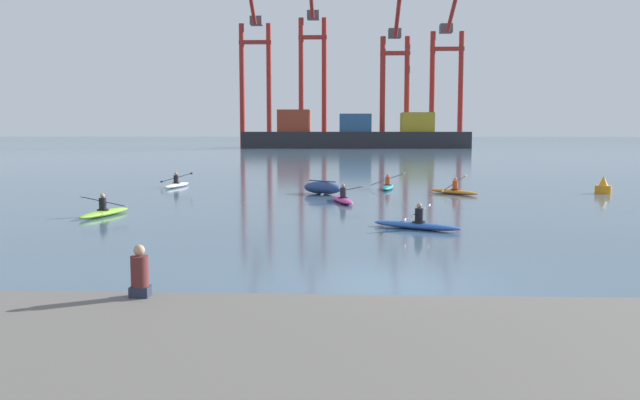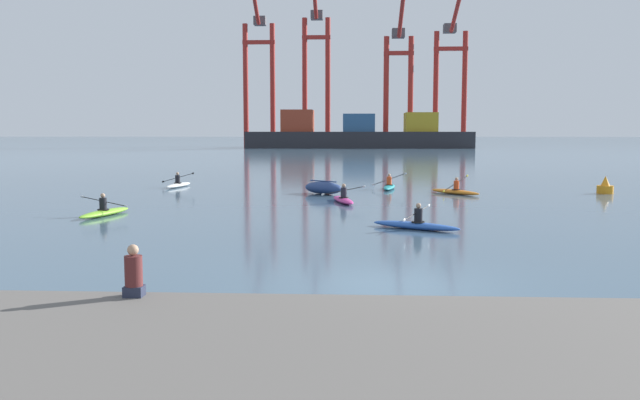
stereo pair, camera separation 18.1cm
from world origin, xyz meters
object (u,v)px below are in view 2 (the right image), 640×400
object	(u,v)px
kayak_blue	(416,224)
kayak_lime	(105,212)
channel_buoy	(605,187)
kayak_teal	(389,186)
gantry_crane_west_mid	(316,62)
kayak_orange	(455,191)
kayak_white	(178,184)
kayak_magenta	(343,199)
container_barge	(358,135)
gantry_crane_east	(451,70)
gantry_crane_west	(259,65)
gantry_crane_east_mid	(399,71)
seated_onlooker	(134,274)
capsized_dinghy	(323,188)

from	to	relation	value
kayak_blue	kayak_lime	xyz separation A→B (m)	(-12.62, 3.13, 0.00)
channel_buoy	kayak_teal	xyz separation A→B (m)	(-12.06, 2.20, -0.19)
gantry_crane_west_mid	kayak_blue	distance (m)	133.21
channel_buoy	kayak_teal	size ratio (longest dim) A/B	0.29
kayak_orange	kayak_white	xyz separation A→B (m)	(-16.73, 3.80, 0.00)
kayak_orange	kayak_magenta	bearing A→B (deg)	-142.49
container_barge	gantry_crane_east	distance (m)	29.21
gantry_crane_west	gantry_crane_east_mid	distance (m)	32.92
container_barge	gantry_crane_west	world-z (taller)	gantry_crane_west
gantry_crane_west_mid	kayak_orange	bearing A→B (deg)	-82.97
gantry_crane_east_mid	kayak_blue	bearing A→B (deg)	-93.49
container_barge	kayak_teal	distance (m)	100.11
kayak_orange	gantry_crane_west	bearing A→B (deg)	103.37
container_barge	kayak_magenta	size ratio (longest dim) A/B	13.73
kayak_magenta	kayak_lime	size ratio (longest dim) A/B	1.00
gantry_crane_west_mid	kayak_teal	xyz separation A→B (m)	(11.02, -114.89, -19.38)
gantry_crane_west	gantry_crane_east	bearing A→B (deg)	-1.19
kayak_lime	kayak_orange	bearing A→B (deg)	32.64
kayak_orange	container_barge	bearing A→B (deg)	92.67
kayak_lime	kayak_teal	bearing A→B (deg)	46.71
gantry_crane_east_mid	kayak_white	world-z (taller)	gantry_crane_east_mid
seated_onlooker	gantry_crane_west	bearing A→B (deg)	97.36
kayak_blue	kayak_lime	world-z (taller)	same
container_barge	gantry_crane_west_mid	distance (m)	24.47
capsized_dinghy	kayak_magenta	distance (m)	4.57
gantry_crane_east_mid	kayak_orange	size ratio (longest dim) A/B	11.12
capsized_dinghy	kayak_lime	bearing A→B (deg)	-131.13
gantry_crane_east	capsized_dinghy	distance (m)	120.78
gantry_crane_east	channel_buoy	size ratio (longest dim) A/B	32.60
gantry_crane_west	gantry_crane_east_mid	world-z (taller)	gantry_crane_west
gantry_crane_east	gantry_crane_west	bearing A→B (deg)	178.81
capsized_dinghy	container_barge	bearing A→B (deg)	88.58
container_barge	gantry_crane_east_mid	size ratio (longest dim) A/B	1.44
gantry_crane_east_mid	kayak_lime	world-z (taller)	gantry_crane_east_mid
capsized_dinghy	kayak_blue	world-z (taller)	kayak_blue
gantry_crane_east_mid	channel_buoy	distance (m)	111.54
gantry_crane_west	seated_onlooker	distance (m)	146.26
gantry_crane_west	kayak_magenta	world-z (taller)	gantry_crane_west
gantry_crane_east	capsized_dinghy	bearing A→B (deg)	-101.46
gantry_crane_west	kayak_orange	distance (m)	122.51
kayak_magenta	kayak_lime	distance (m)	11.31
gantry_crane_east_mid	kayak_magenta	xyz separation A→B (m)	(-10.36, -115.82, -16.57)
gantry_crane_east_mid	capsized_dinghy	world-z (taller)	gantry_crane_east_mid
kayak_magenta	kayak_white	xyz separation A→B (m)	(-10.54, 8.55, 0.00)
gantry_crane_east_mid	gantry_crane_east	size ratio (longest dim) A/B	1.01
gantry_crane_west_mid	kayak_lime	world-z (taller)	gantry_crane_west_mid
gantry_crane_west_mid	kayak_white	xyz separation A→B (m)	(-2.19, -114.11, -19.38)
gantry_crane_west_mid	gantry_crane_east_mid	xyz separation A→B (m)	(18.71, -6.84, -2.82)
gantry_crane_east_mid	seated_onlooker	world-z (taller)	gantry_crane_east_mid
container_barge	gantry_crane_east	xyz separation A→B (m)	(21.19, 13.74, 14.67)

